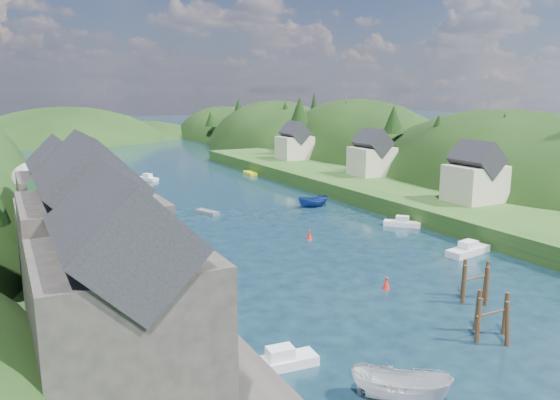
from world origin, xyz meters
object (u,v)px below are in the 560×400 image
piling_cluster_near (492,320)px  channel_buoy_far (309,235)px  piling_cluster_far (475,285)px  channel_buoy_near (386,284)px

piling_cluster_near → channel_buoy_far: (1.93, 28.96, -0.86)m
piling_cluster_near → piling_cluster_far: piling_cluster_far is taller
channel_buoy_near → channel_buoy_far: 17.73m
channel_buoy_near → piling_cluster_far: bearing=-48.7°
piling_cluster_near → channel_buoy_far: bearing=86.2°
channel_buoy_far → piling_cluster_far: bearing=-83.7°
piling_cluster_near → channel_buoy_near: bearing=92.1°
piling_cluster_near → channel_buoy_far: piling_cluster_near is taller
piling_cluster_far → channel_buoy_near: piling_cluster_far is taller
piling_cluster_near → channel_buoy_near: (-0.41, 11.38, -0.86)m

